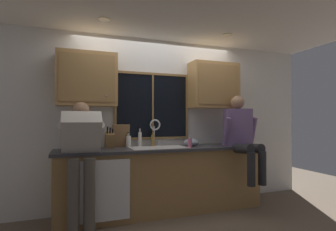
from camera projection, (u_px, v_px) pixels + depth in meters
back_wall at (156, 122)px, 4.11m from camera, size 5.30×0.12×2.55m
ceiling_downlight_left at (104, 19)px, 3.21m from camera, size 0.14×0.14×0.01m
ceiling_downlight_right at (227, 35)px, 3.80m from camera, size 0.14×0.14×0.01m
window_glass at (153, 106)px, 4.02m from camera, size 1.10×0.02×0.95m
window_frame_top at (153, 74)px, 4.02m from camera, size 1.17×0.02×0.04m
window_frame_bottom at (153, 138)px, 4.01m from camera, size 1.17×0.02×0.04m
window_frame_left at (115, 105)px, 3.82m from camera, size 0.03×0.02×0.95m
window_frame_right at (187, 107)px, 4.20m from camera, size 0.04×0.02×0.95m
window_mullion_center at (153, 106)px, 4.01m from camera, size 0.02×0.02×0.95m
lower_cabinet_run at (163, 181)px, 3.77m from camera, size 2.90×0.58×0.88m
countertop at (164, 149)px, 3.76m from camera, size 2.96×0.62×0.04m
dishwasher_front at (105, 191)px, 3.18m from camera, size 0.60×0.02×0.74m
upper_cabinet_left at (87, 79)px, 3.55m from camera, size 0.78×0.36×0.72m
upper_cabinet_right at (214, 86)px, 4.20m from camera, size 0.78×0.36×0.72m
sink at (158, 154)px, 3.74m from camera, size 0.80×0.46×0.21m
faucet at (155, 129)px, 3.91m from camera, size 0.18×0.09×0.40m
person_standing at (81, 150)px, 3.10m from camera, size 0.53×0.70×1.54m
person_sitting_on_counter at (242, 134)px, 3.90m from camera, size 0.54×0.64×1.26m
knife_block at (110, 140)px, 3.62m from camera, size 0.12×0.18×0.32m
cutting_board at (121, 136)px, 3.77m from camera, size 0.25×0.09×0.33m
mixing_bowl at (191, 142)px, 3.97m from camera, size 0.24×0.24×0.12m
soap_dispenser at (190, 143)px, 3.73m from camera, size 0.06×0.07×0.17m
bottle_green_glass at (153, 140)px, 3.90m from camera, size 0.05×0.05×0.22m
bottle_tall_clear at (128, 141)px, 3.78m from camera, size 0.07×0.07×0.21m
bottle_amber_small at (140, 139)px, 3.88m from camera, size 0.05×0.05×0.28m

